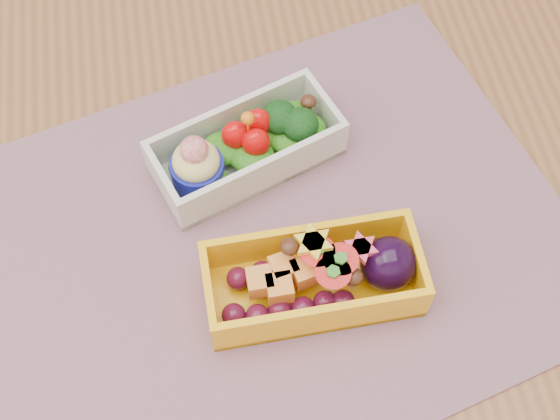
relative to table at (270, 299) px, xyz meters
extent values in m
cube|color=brown|center=(0.00, 0.00, 0.08)|extent=(1.20, 0.80, 0.04)
cube|color=#9F6E7D|center=(0.00, 0.01, 0.10)|extent=(0.53, 0.45, 0.00)
cube|color=silver|center=(0.00, 0.08, 0.12)|extent=(0.16, 0.11, 0.04)
ellipsoid|color=#4EA321|center=(0.00, 0.08, 0.12)|extent=(0.15, 0.10, 0.02)
cylinder|color=#151CA3|center=(-0.05, 0.07, 0.12)|extent=(0.04, 0.04, 0.03)
sphere|color=red|center=(-0.05, 0.07, 0.15)|extent=(0.02, 0.02, 0.02)
ellipsoid|color=red|center=(-0.01, 0.09, 0.13)|extent=(0.02, 0.02, 0.03)
ellipsoid|color=red|center=(0.00, 0.08, 0.13)|extent=(0.02, 0.02, 0.03)
ellipsoid|color=red|center=(0.01, 0.10, 0.13)|extent=(0.02, 0.02, 0.03)
sphere|color=orange|center=(0.00, 0.08, 0.16)|extent=(0.01, 0.01, 0.01)
ellipsoid|color=black|center=(0.03, 0.10, 0.13)|extent=(0.03, 0.03, 0.02)
ellipsoid|color=black|center=(0.04, 0.09, 0.13)|extent=(0.03, 0.03, 0.02)
ellipsoid|color=#3F2111|center=(0.05, 0.11, 0.14)|extent=(0.01, 0.01, 0.01)
cube|color=#FFB40D|center=(0.03, -0.04, 0.12)|extent=(0.16, 0.07, 0.04)
ellipsoid|color=#4F0E29|center=(-0.01, -0.05, 0.12)|extent=(0.08, 0.04, 0.02)
cube|color=orange|center=(0.00, -0.04, 0.13)|extent=(0.04, 0.03, 0.02)
cone|color=red|center=(0.03, -0.03, 0.14)|extent=(0.03, 0.03, 0.03)
cone|color=red|center=(0.04, -0.04, 0.14)|extent=(0.03, 0.03, 0.03)
cone|color=red|center=(0.04, -0.05, 0.14)|extent=(0.03, 0.03, 0.03)
cylinder|color=yellow|center=(0.03, -0.03, 0.15)|extent=(0.03, 0.03, 0.01)
cylinder|color=#E53F5B|center=(0.06, -0.03, 0.15)|extent=(0.03, 0.03, 0.01)
ellipsoid|color=#3F2111|center=(0.01, -0.02, 0.13)|extent=(0.01, 0.01, 0.01)
ellipsoid|color=#3F2111|center=(0.05, -0.05, 0.13)|extent=(0.01, 0.01, 0.01)
ellipsoid|color=black|center=(0.08, -0.04, 0.13)|extent=(0.04, 0.04, 0.04)
camera|label=1|loc=(-0.04, -0.26, 0.62)|focal=48.58mm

